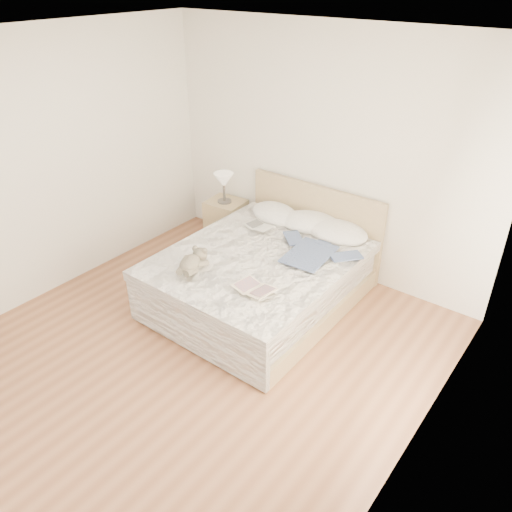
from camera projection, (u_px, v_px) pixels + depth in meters
The scene contains 16 objects.
floor at pixel (186, 359), 4.58m from camera, with size 4.00×4.50×0.00m, color brown.
ceiling at pixel (156, 43), 3.22m from camera, with size 4.00×4.50×0.00m, color white.
wall_back at pixel (322, 154), 5.44m from camera, with size 4.00×0.02×2.70m, color white.
wall_left at pixel (31, 173), 4.95m from camera, with size 0.02×4.50×2.70m, color white.
wall_right at pixel (420, 327), 2.85m from camera, with size 0.02×4.50×2.70m, color white.
window at pixel (440, 288), 3.01m from camera, with size 0.02×1.30×1.10m, color white.
bed at pixel (263, 276), 5.24m from camera, with size 1.72×2.14×1.00m.
nightstand at pixel (226, 221), 6.42m from camera, with size 0.45×0.40×0.56m, color tan.
table_lamp at pixel (224, 182), 6.12m from camera, with size 0.25×0.25×0.38m.
pillow_left at pixel (275, 214), 5.78m from camera, with size 0.64×0.45×0.19m, color white.
pillow_middle at pixel (310, 222), 5.59m from camera, with size 0.67×0.47×0.20m, color white.
pillow_right at pixel (338, 232), 5.39m from camera, with size 0.68×0.47×0.20m, color white.
blouse at pixel (309, 254), 5.00m from camera, with size 0.62×0.67×0.02m, color navy, non-canonical shape.
photo_book at pixel (260, 227), 5.51m from camera, with size 0.30×0.21×0.02m, color silver.
childrens_book at pixel (255, 289), 4.46m from camera, with size 0.36×0.24×0.02m, color #FBEBC9.
teddy_bear at pixel (190, 269), 4.71m from camera, with size 0.24×0.33×0.18m, color #68604F, non-canonical shape.
Camera 1 is at (2.63, -2.36, 3.14)m, focal length 35.00 mm.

